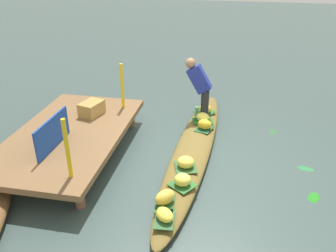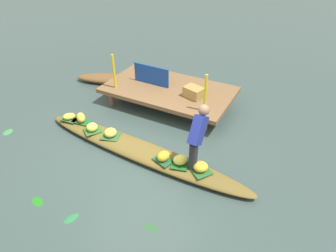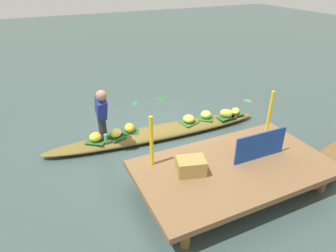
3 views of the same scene
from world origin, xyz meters
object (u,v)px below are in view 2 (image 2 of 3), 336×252
moored_boat (113,79)px  banana_bunch_1 (180,160)px  market_banner (151,75)px  vendor_person (198,135)px  banana_bunch_5 (92,127)px  banana_bunch_6 (201,167)px  banana_bunch_2 (69,116)px  banana_bunch_3 (110,132)px  banana_bunch_4 (81,117)px  banana_bunch_0 (163,156)px  water_bottle (196,159)px  vendor_boat (140,151)px  produce_crate (194,92)px

moored_boat → banana_bunch_1: size_ratio=7.79×
market_banner → vendor_person: bearing=-42.7°
banana_bunch_5 → banana_bunch_6: 2.55m
vendor_person → banana_bunch_1: bearing=-155.7°
banana_bunch_2 → market_banner: 2.26m
banana_bunch_3 → banana_bunch_4: (-0.92, 0.15, 0.01)m
banana_bunch_0 → vendor_person: vendor_person is taller
banana_bunch_6 → market_banner: bearing=136.6°
vendor_person → water_bottle: 0.59m
banana_bunch_2 → vendor_person: bearing=-1.2°
banana_bunch_2 → banana_bunch_3: 1.23m
vendor_boat → produce_crate: (0.29, 1.96, 0.48)m
banana_bunch_1 → banana_bunch_4: size_ratio=0.92×
banana_bunch_6 → banana_bunch_2: bearing=176.8°
vendor_person → water_bottle: size_ratio=6.32×
moored_boat → banana_bunch_1: 4.17m
banana_bunch_0 → banana_bunch_5: 1.82m
banana_bunch_3 → produce_crate: produce_crate is taller
banana_bunch_1 → banana_bunch_0: bearing=-168.3°
banana_bunch_1 → banana_bunch_5: banana_bunch_5 is taller
banana_bunch_4 → banana_bunch_6: bearing=-4.6°
moored_boat → water_bottle: bearing=-52.3°
banana_bunch_3 → banana_bunch_1: bearing=-3.2°
banana_bunch_2 → produce_crate: 2.93m
vendor_boat → banana_bunch_4: (-1.67, 0.18, 0.20)m
moored_boat → banana_bunch_5: (1.22, -2.39, 0.17)m
moored_boat → banana_bunch_0: size_ratio=8.11×
banana_bunch_4 → banana_bunch_6: size_ratio=1.11×
banana_bunch_2 → banana_bunch_5: (0.76, -0.11, 0.02)m
moored_boat → vendor_person: (3.63, -2.35, 0.75)m
banana_bunch_2 → banana_bunch_6: size_ratio=1.02×
produce_crate → banana_bunch_4: bearing=-137.6°
banana_bunch_3 → produce_crate: 2.21m
banana_bunch_2 → market_banner: (1.02, 1.98, 0.43)m
water_bottle → market_banner: 2.95m
banana_bunch_0 → vendor_person: 0.85m
banana_bunch_3 → market_banner: size_ratio=0.27×
moored_boat → banana_bunch_2: size_ratio=7.81×
moored_boat → banana_bunch_5: bearing=-82.6°
moored_boat → banana_bunch_6: bearing=-52.8°
banana_bunch_6 → water_bottle: size_ratio=1.44×
banana_bunch_3 → water_bottle: bearing=1.7°
banana_bunch_4 → banana_bunch_3: bearing=-9.0°
banana_bunch_1 → banana_bunch_6: (0.41, -0.01, 0.01)m
vendor_boat → moored_boat: (-2.43, 2.40, 0.02)m
moored_boat → banana_bunch_0: bearing=-59.4°
market_banner → produce_crate: bearing=-5.1°
banana_bunch_0 → banana_bunch_4: 2.29m
moored_boat → banana_bunch_2: 2.33m
banana_bunch_5 → water_bottle: 2.39m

